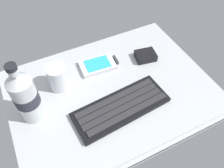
% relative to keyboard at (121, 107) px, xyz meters
% --- Properties ---
extents(ground_plane, '(0.64, 0.48, 0.03)m').
position_rel_keyboard_xyz_m(ground_plane, '(0.01, 0.07, -0.02)').
color(ground_plane, '#B7BABC').
extents(keyboard, '(0.30, 0.13, 0.02)m').
position_rel_keyboard_xyz_m(keyboard, '(0.00, 0.00, 0.00)').
color(keyboard, black).
rests_on(keyboard, ground_plane).
extents(handheld_device, '(0.13, 0.08, 0.02)m').
position_rel_keyboard_xyz_m(handheld_device, '(0.01, 0.19, -0.00)').
color(handheld_device, silver).
rests_on(handheld_device, ground_plane).
extents(juice_cup, '(0.06, 0.06, 0.09)m').
position_rel_keyboard_xyz_m(juice_cup, '(-0.14, 0.16, 0.03)').
color(juice_cup, silver).
rests_on(juice_cup, ground_plane).
extents(water_bottle, '(0.07, 0.07, 0.21)m').
position_rel_keyboard_xyz_m(water_bottle, '(-0.24, 0.10, 0.08)').
color(water_bottle, silver).
rests_on(water_bottle, ground_plane).
extents(charger_block, '(0.08, 0.07, 0.02)m').
position_rel_keyboard_xyz_m(charger_block, '(0.18, 0.15, 0.00)').
color(charger_block, black).
rests_on(charger_block, ground_plane).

